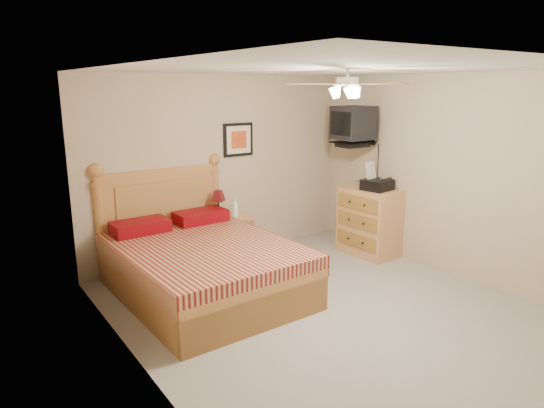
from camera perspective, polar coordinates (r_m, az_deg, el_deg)
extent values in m
plane|color=gray|center=(5.35, 6.41, -12.35)|extent=(4.50, 4.50, 0.00)
cube|color=white|center=(4.81, 7.22, 15.49)|extent=(4.00, 4.50, 0.04)
cube|color=tan|center=(6.75, -6.01, 4.29)|extent=(4.00, 0.04, 2.50)
cube|color=tan|center=(3.93, -15.60, -2.89)|extent=(0.04, 4.50, 2.50)
cube|color=tan|center=(6.42, 20.31, 3.04)|extent=(0.04, 4.50, 2.50)
cube|color=#B7774C|center=(6.76, -4.81, -4.00)|extent=(0.55, 0.41, 0.59)
imported|color=white|center=(6.68, -4.41, -0.40)|extent=(0.13, 0.13, 0.26)
cube|color=black|center=(6.81, -4.00, 7.56)|extent=(0.46, 0.04, 0.46)
cube|color=#C27545|center=(7.03, 11.48, -2.01)|extent=(0.61, 0.84, 0.95)
imported|color=beige|center=(7.11, 10.22, 2.26)|extent=(0.27, 0.32, 0.03)
imported|color=gray|center=(7.14, 10.23, 2.50)|extent=(0.24, 0.30, 0.02)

